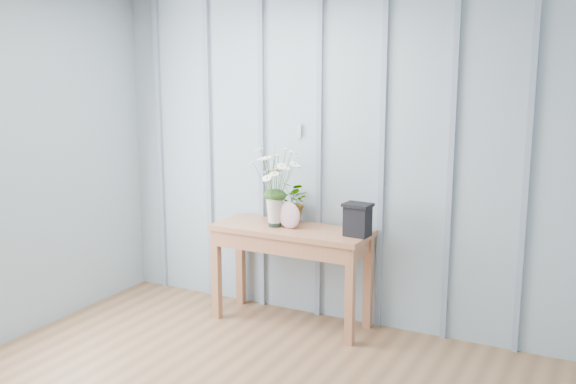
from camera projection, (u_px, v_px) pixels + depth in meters
The scene contains 6 objects.
room_shell at pixel (261, 59), 3.68m from camera, with size 4.00×4.50×2.50m.
sideboard at pixel (291, 242), 5.05m from camera, with size 1.20×0.45×0.75m.
daisy_vase at pixel (275, 176), 4.99m from camera, with size 0.44×0.33×0.62m.
spider_plant at pixel (293, 202), 5.14m from camera, with size 0.30×0.26×0.33m, color #1B3D12.
felt_disc_vessel at pixel (289, 215), 4.98m from camera, with size 0.20×0.06×0.20m, color #8B4C6B.
carved_box at pixel (358, 219), 4.77m from camera, with size 0.20×0.16×0.24m.
Camera 1 is at (1.85, -2.36, 1.99)m, focal length 42.00 mm.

